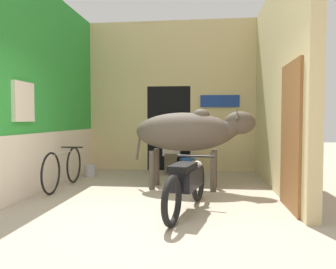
{
  "coord_description": "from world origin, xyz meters",
  "views": [
    {
      "loc": [
        0.86,
        -4.07,
        1.29
      ],
      "look_at": [
        0.18,
        1.85,
        1.01
      ],
      "focal_mm": 35.0,
      "sensor_mm": 36.0,
      "label": 1
    }
  ],
  "objects_px": {
    "bicycle": "(63,168)",
    "motorcycle_near": "(187,182)",
    "plastic_stool": "(187,166)",
    "bucket": "(90,171)",
    "cow": "(189,132)",
    "shopkeeper_seated": "(171,148)"
  },
  "relations": [
    {
      "from": "cow",
      "to": "bucket",
      "type": "xyz_separation_m",
      "value": [
        -2.3,
        1.04,
        -0.93
      ]
    },
    {
      "from": "bicycle",
      "to": "plastic_stool",
      "type": "bearing_deg",
      "value": 38.29
    },
    {
      "from": "motorcycle_near",
      "to": "plastic_stool",
      "type": "relative_size",
      "value": 4.99
    },
    {
      "from": "cow",
      "to": "bicycle",
      "type": "height_order",
      "value": "cow"
    },
    {
      "from": "bicycle",
      "to": "motorcycle_near",
      "type": "bearing_deg",
      "value": -29.28
    },
    {
      "from": "shopkeeper_seated",
      "to": "bicycle",
      "type": "bearing_deg",
      "value": -136.16
    },
    {
      "from": "bucket",
      "to": "bicycle",
      "type": "bearing_deg",
      "value": -92.47
    },
    {
      "from": "plastic_stool",
      "to": "bicycle",
      "type": "bearing_deg",
      "value": -141.71
    },
    {
      "from": "plastic_stool",
      "to": "bucket",
      "type": "bearing_deg",
      "value": -167.62
    },
    {
      "from": "shopkeeper_seated",
      "to": "plastic_stool",
      "type": "xyz_separation_m",
      "value": [
        0.37,
        -0.02,
        -0.4
      ]
    },
    {
      "from": "cow",
      "to": "bucket",
      "type": "bearing_deg",
      "value": 155.59
    },
    {
      "from": "cow",
      "to": "shopkeeper_seated",
      "type": "relative_size",
      "value": 1.92
    },
    {
      "from": "bicycle",
      "to": "shopkeeper_seated",
      "type": "relative_size",
      "value": 1.54
    },
    {
      "from": "bicycle",
      "to": "bucket",
      "type": "height_order",
      "value": "bicycle"
    },
    {
      "from": "bicycle",
      "to": "shopkeeper_seated",
      "type": "height_order",
      "value": "shopkeeper_seated"
    },
    {
      "from": "plastic_stool",
      "to": "motorcycle_near",
      "type": "bearing_deg",
      "value": -86.91
    },
    {
      "from": "bicycle",
      "to": "bucket",
      "type": "bearing_deg",
      "value": 87.53
    },
    {
      "from": "cow",
      "to": "bicycle",
      "type": "xyz_separation_m",
      "value": [
        -2.35,
        -0.24,
        -0.69
      ]
    },
    {
      "from": "shopkeeper_seated",
      "to": "motorcycle_near",
      "type": "bearing_deg",
      "value": -80.18
    },
    {
      "from": "cow",
      "to": "plastic_stool",
      "type": "height_order",
      "value": "cow"
    },
    {
      "from": "motorcycle_near",
      "to": "bucket",
      "type": "distance_m",
      "value": 3.53
    },
    {
      "from": "cow",
      "to": "plastic_stool",
      "type": "relative_size",
      "value": 5.87
    }
  ]
}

